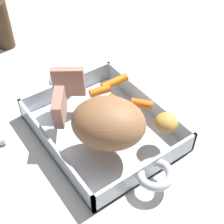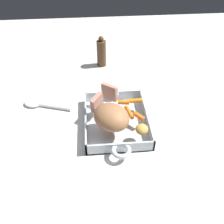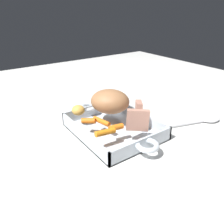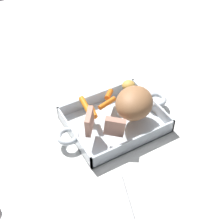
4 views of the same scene
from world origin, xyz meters
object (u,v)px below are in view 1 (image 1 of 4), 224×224
at_px(baby_carrot_southwest, 100,91).
at_px(pepper_mill, 2,24).
at_px(roast_slice_thin, 59,107).
at_px(potato_golden_small, 166,123).
at_px(baby_carrot_northeast, 142,104).
at_px(baby_carrot_center_left, 122,104).
at_px(pork_roast, 108,123).
at_px(roasting_dish, 103,127).
at_px(roast_slice_outer, 69,82).
at_px(baby_carrot_short, 114,82).

relative_size(baby_carrot_southwest, pepper_mill, 0.29).
height_order(roast_slice_thin, potato_golden_small, roast_slice_thin).
bearing_deg(roast_slice_thin, baby_carrot_northeast, 66.03).
bearing_deg(baby_carrot_center_left, pork_roast, -53.79).
xyz_separation_m(baby_carrot_northeast, baby_carrot_southwest, (-0.09, -0.05, -0.00)).
bearing_deg(pork_roast, roasting_dish, 156.68).
bearing_deg(potato_golden_small, roast_slice_thin, -133.63).
xyz_separation_m(roast_slice_outer, potato_golden_small, (0.20, 0.10, -0.02)).
bearing_deg(baby_carrot_short, pork_roast, -39.98).
distance_m(roast_slice_outer, potato_golden_small, 0.23).
bearing_deg(baby_carrot_short, roasting_dish, -49.89).
relative_size(baby_carrot_short, baby_carrot_center_left, 0.96).
distance_m(roast_slice_thin, baby_carrot_southwest, 0.11).
relative_size(baby_carrot_center_left, pepper_mill, 0.41).
bearing_deg(pepper_mill, baby_carrot_southwest, 10.09).
distance_m(roast_slice_outer, baby_carrot_northeast, 0.16).
distance_m(pork_roast, pepper_mill, 0.50).
distance_m(pork_roast, potato_golden_small, 0.12).
distance_m(roast_slice_outer, baby_carrot_center_left, 0.13).
distance_m(baby_carrot_center_left, potato_golden_small, 0.11).
bearing_deg(roasting_dish, potato_golden_small, 37.86).
height_order(baby_carrot_short, baby_carrot_center_left, baby_carrot_short).
bearing_deg(roast_slice_outer, baby_carrot_northeast, 39.21).
height_order(baby_carrot_northeast, baby_carrot_southwest, baby_carrot_northeast).
xyz_separation_m(roast_slice_outer, baby_carrot_short, (0.03, 0.10, -0.03)).
bearing_deg(pepper_mill, potato_golden_small, 11.78).
xyz_separation_m(baby_carrot_short, pepper_mill, (-0.38, -0.11, 0.01)).
distance_m(baby_carrot_short, potato_golden_small, 0.17).
xyz_separation_m(roasting_dish, roast_slice_outer, (-0.10, -0.02, 0.07)).
bearing_deg(baby_carrot_southwest, baby_carrot_center_left, 13.34).
xyz_separation_m(baby_carrot_northeast, baby_carrot_center_left, (-0.02, -0.03, -0.00)).
relative_size(roast_slice_thin, potato_golden_small, 1.34).
height_order(roast_slice_outer, baby_carrot_northeast, roast_slice_outer).
bearing_deg(baby_carrot_center_left, pepper_mill, -169.44).
bearing_deg(roast_slice_thin, roast_slice_outer, 136.17).
height_order(baby_carrot_short, baby_carrot_northeast, same).
distance_m(pork_roast, baby_carrot_center_left, 0.10).
bearing_deg(baby_carrot_northeast, potato_golden_small, -2.01).
xyz_separation_m(roast_slice_thin, potato_golden_small, (0.15, 0.15, -0.01)).
relative_size(baby_carrot_short, baby_carrot_northeast, 1.40).
relative_size(pork_roast, baby_carrot_short, 2.17).
height_order(pork_roast, pepper_mill, pepper_mill).
bearing_deg(pepper_mill, baby_carrot_northeast, 13.94).
height_order(roasting_dish, pork_roast, pork_roast).
bearing_deg(roast_slice_thin, roasting_dish, 59.50).
height_order(roast_slice_thin, baby_carrot_southwest, roast_slice_thin).
bearing_deg(baby_carrot_center_left, baby_carrot_southwest, -166.66).
bearing_deg(baby_carrot_northeast, roasting_dish, -107.57).
distance_m(baby_carrot_short, baby_carrot_northeast, 0.09).
bearing_deg(potato_golden_small, roasting_dish, -142.14).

